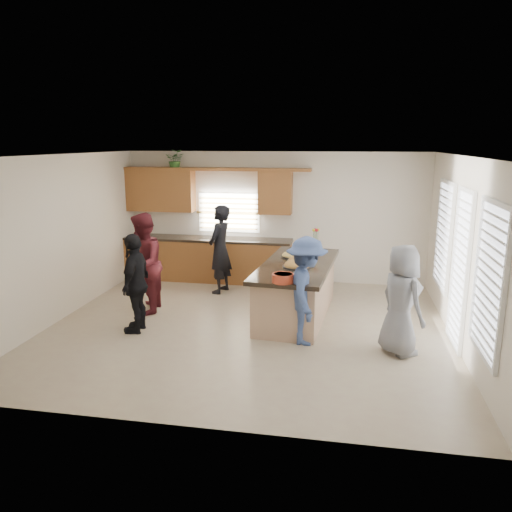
% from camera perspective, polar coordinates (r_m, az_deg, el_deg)
% --- Properties ---
extents(floor, '(6.50, 6.50, 0.00)m').
position_cam_1_polar(floor, '(8.35, -1.00, -8.16)').
color(floor, tan).
rests_on(floor, ground).
extents(room_shell, '(6.52, 6.02, 2.81)m').
position_cam_1_polar(room_shell, '(7.86, -1.06, 4.87)').
color(room_shell, silver).
rests_on(room_shell, ground).
extents(back_cabinetry, '(4.08, 0.66, 2.46)m').
position_cam_1_polar(back_cabinetry, '(10.99, -5.74, 1.92)').
color(back_cabinetry, brown).
rests_on(back_cabinetry, ground).
extents(right_wall_glazing, '(0.06, 4.00, 2.25)m').
position_cam_1_polar(right_wall_glazing, '(7.86, 22.42, -0.27)').
color(right_wall_glazing, white).
rests_on(right_wall_glazing, ground).
extents(island, '(1.38, 2.79, 0.95)m').
position_cam_1_polar(island, '(8.78, 4.69, -4.00)').
color(island, tan).
rests_on(island, ground).
extents(platter_front, '(0.49, 0.49, 0.20)m').
position_cam_1_polar(platter_front, '(8.38, 4.72, -1.11)').
color(platter_front, black).
rests_on(platter_front, island).
extents(platter_mid, '(0.45, 0.45, 0.18)m').
position_cam_1_polar(platter_mid, '(8.73, 5.04, -0.53)').
color(platter_mid, black).
rests_on(platter_mid, island).
extents(platter_back, '(0.40, 0.40, 0.16)m').
position_cam_1_polar(platter_back, '(9.11, 4.14, 0.05)').
color(platter_back, black).
rests_on(platter_back, island).
extents(salad_bowl, '(0.33, 0.33, 0.13)m').
position_cam_1_polar(salad_bowl, '(7.47, 3.11, -2.47)').
color(salad_bowl, '#C53F24').
rests_on(salad_bowl, island).
extents(clear_cup, '(0.09, 0.09, 0.11)m').
position_cam_1_polar(clear_cup, '(7.59, 4.81, -2.38)').
color(clear_cup, white).
rests_on(clear_cup, island).
extents(plate_stack, '(0.21, 0.21, 0.05)m').
position_cam_1_polar(plate_stack, '(9.55, 5.21, 0.62)').
color(plate_stack, '#B289C8').
rests_on(plate_stack, island).
extents(flower_vase, '(0.14, 0.14, 0.43)m').
position_cam_1_polar(flower_vase, '(9.69, 6.83, 1.99)').
color(flower_vase, silver).
rests_on(flower_vase, island).
extents(potted_plant, '(0.42, 0.37, 0.43)m').
position_cam_1_polar(potted_plant, '(11.08, -9.19, 10.80)').
color(potted_plant, '#326829').
rests_on(potted_plant, back_cabinetry).
extents(woman_left_back, '(0.56, 0.73, 1.78)m').
position_cam_1_polar(woman_left_back, '(10.03, -4.14, 0.76)').
color(woman_left_back, black).
rests_on(woman_left_back, ground).
extents(woman_left_mid, '(0.81, 0.97, 1.80)m').
position_cam_1_polar(woman_left_mid, '(9.01, -12.79, -0.89)').
color(woman_left_mid, maroon).
rests_on(woman_left_mid, ground).
extents(woman_left_front, '(0.44, 0.96, 1.61)m').
position_cam_1_polar(woman_left_front, '(8.19, -13.58, -3.02)').
color(woman_left_front, black).
rests_on(woman_left_front, ground).
extents(woman_right_back, '(0.71, 1.12, 1.64)m').
position_cam_1_polar(woman_right_back, '(7.53, 5.74, -3.98)').
color(woman_right_back, '#3D5387').
rests_on(woman_right_back, ground).
extents(woman_right_front, '(0.86, 0.94, 1.61)m').
position_cam_1_polar(woman_right_front, '(7.41, 16.28, -4.87)').
color(woman_right_front, slate).
rests_on(woman_right_front, ground).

